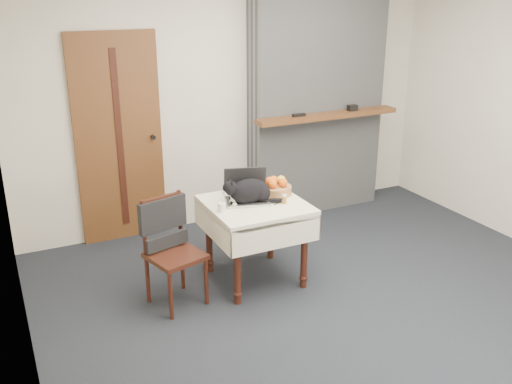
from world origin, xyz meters
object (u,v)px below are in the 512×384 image
side_table (255,215)px  laptop (246,193)px  cream_jar (222,207)px  door (119,140)px  pill_bottle (284,199)px  fruit_basket (276,187)px  cat (250,191)px  chair (168,236)px

side_table → laptop: size_ratio=1.84×
laptop → cream_jar: 0.32m
door → pill_bottle: bearing=-56.3°
laptop → fruit_basket: 0.29m
cat → cream_jar: bearing=-160.8°
fruit_basket → chair: 1.03m
door → cat: door is taller
door → side_table: size_ratio=2.56×
cream_jar → pill_bottle: bearing=-6.1°
laptop → pill_bottle: laptop is taller
cat → door: bearing=122.9°
side_table → cat: 0.22m
door → laptop: (0.74, -1.27, -0.24)m
cat → fruit_basket: cat is taller
laptop → side_table: bearing=-49.9°
cat → pill_bottle: cat is taller
cream_jar → chair: chair is taller
laptop → chair: 0.75m
cream_jar → chair: (-0.43, 0.06, -0.18)m
chair → cat: bearing=-14.1°
laptop → chair: size_ratio=0.49×
laptop → pill_bottle: size_ratio=5.48×
fruit_basket → chair: (-1.00, -0.11, -0.21)m
door → pill_bottle: size_ratio=25.89×
door → side_table: bearing=-60.2°
side_table → cream_jar: size_ratio=10.77×
chair → pill_bottle: bearing=-22.2°
door → chair: size_ratio=2.31×
door → pill_bottle: 1.79m
cream_jar → pill_bottle: pill_bottle is taller
cream_jar → pill_bottle: 0.53m
chair → side_table: bearing=-15.1°
pill_bottle → cream_jar: bearing=173.9°
laptop → chair: (-0.71, -0.09, -0.21)m
cat → chair: 0.75m
side_table → laptop: bearing=113.5°
pill_bottle → side_table: bearing=150.0°
door → cat: 1.55m
pill_bottle → fruit_basket: fruit_basket is taller
cream_jar → pill_bottle: size_ratio=0.94×
side_table → chair: size_ratio=0.90×
laptop → fruit_basket: size_ratio=1.63×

